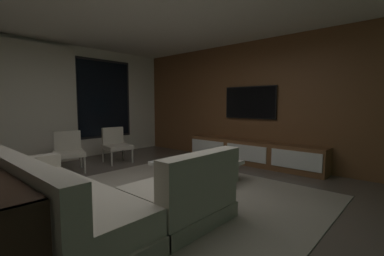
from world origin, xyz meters
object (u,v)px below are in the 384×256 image
object	(u,v)px
sectional_couch	(91,201)
coffee_table	(197,171)
book_stack_on_coffee_table	(189,160)
mounted_tv	(250,103)
media_console	(253,153)
accent_chair_near_window	(116,143)
accent_chair_by_curtain	(68,149)

from	to	relation	value
sectional_couch	coffee_table	distance (m)	2.00
book_stack_on_coffee_table	mounted_tv	distance (m)	2.25
sectional_couch	coffee_table	world-z (taller)	sectional_couch
book_stack_on_coffee_table	coffee_table	bearing A→B (deg)	-46.31
book_stack_on_coffee_table	mounted_tv	bearing A→B (deg)	0.53
media_console	mounted_tv	xyz separation A→B (m)	(0.18, 0.20, 1.10)
coffee_table	book_stack_on_coffee_table	world-z (taller)	book_stack_on_coffee_table
sectional_couch	media_console	bearing A→B (deg)	2.20
sectional_couch	coffee_table	size ratio (longest dim) A/B	2.16
sectional_couch	book_stack_on_coffee_table	world-z (taller)	sectional_couch
mounted_tv	accent_chair_near_window	bearing A→B (deg)	131.63
sectional_couch	mounted_tv	xyz separation A→B (m)	(3.93, 0.34, 1.06)
book_stack_on_coffee_table	accent_chair_near_window	distance (m)	2.28
sectional_couch	mounted_tv	bearing A→B (deg)	4.96
book_stack_on_coffee_table	accent_chair_by_curtain	xyz separation A→B (m)	(-1.05, 2.23, 0.05)
book_stack_on_coffee_table	sectional_couch	bearing A→B (deg)	-170.35
book_stack_on_coffee_table	accent_chair_by_curtain	world-z (taller)	accent_chair_by_curtain
sectional_couch	coffee_table	bearing A→B (deg)	6.49
coffee_table	accent_chair_by_curtain	size ratio (longest dim) A/B	1.49
coffee_table	mounted_tv	xyz separation A→B (m)	(1.94, 0.11, 1.16)
accent_chair_by_curtain	media_console	distance (m)	3.78
book_stack_on_coffee_table	accent_chair_by_curtain	size ratio (longest dim) A/B	0.28
coffee_table	media_console	size ratio (longest dim) A/B	0.37
book_stack_on_coffee_table	media_console	world-z (taller)	media_console
accent_chair_by_curtain	sectional_couch	bearing A→B (deg)	-108.31
book_stack_on_coffee_table	accent_chair_near_window	world-z (taller)	accent_chair_near_window
coffee_table	accent_chair_near_window	world-z (taller)	accent_chair_near_window
coffee_table	book_stack_on_coffee_table	size ratio (longest dim) A/B	5.23
media_console	book_stack_on_coffee_table	bearing A→B (deg)	174.48
mounted_tv	book_stack_on_coffee_table	bearing A→B (deg)	-179.47
coffee_table	accent_chair_by_curtain	distance (m)	2.60
book_stack_on_coffee_table	accent_chair_near_window	bearing A→B (deg)	89.49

